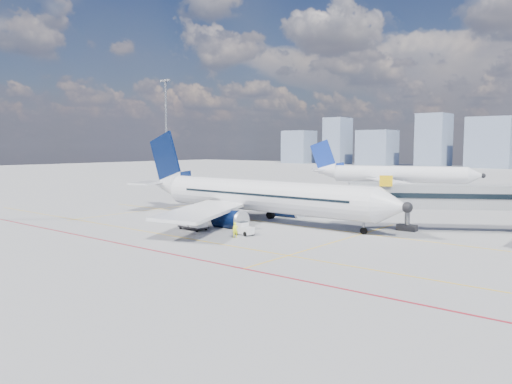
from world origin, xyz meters
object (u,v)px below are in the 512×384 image
baggage_tug (244,229)px  main_aircraft (253,196)px  second_aircraft (392,174)px  ramp_worker (235,230)px  belt_loader (198,215)px  cargo_dolly (193,220)px

baggage_tug → main_aircraft: bearing=133.9°
second_aircraft → baggage_tug: size_ratio=16.43×
main_aircraft → ramp_worker: size_ratio=25.17×
main_aircraft → belt_loader: 7.65m
ramp_worker → main_aircraft: bearing=66.9°
cargo_dolly → ramp_worker: size_ratio=2.23×
second_aircraft → belt_loader: (-0.04, -59.57, -2.64)m
main_aircraft → baggage_tug: size_ratio=18.63×
main_aircraft → second_aircraft: main_aircraft is taller
main_aircraft → belt_loader: (-6.15, -3.69, -2.64)m
second_aircraft → cargo_dolly: (5.23, -65.57, -2.15)m
main_aircraft → ramp_worker: main_aircraft is taller
cargo_dolly → baggage_tug: bearing=12.4°
second_aircraft → baggage_tug: second_aircraft is taller
main_aircraft → second_aircraft: size_ratio=1.13×
main_aircraft → second_aircraft: (-6.12, 55.88, 0.01)m
baggage_tug → belt_loader: bearing=167.9°
main_aircraft → ramp_worker: (6.19, -10.46, -2.40)m
main_aircraft → ramp_worker: bearing=-58.9°
second_aircraft → baggage_tug: (11.83, -64.41, -2.55)m
belt_loader → ramp_worker: 14.08m
second_aircraft → ramp_worker: bearing=-99.0°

